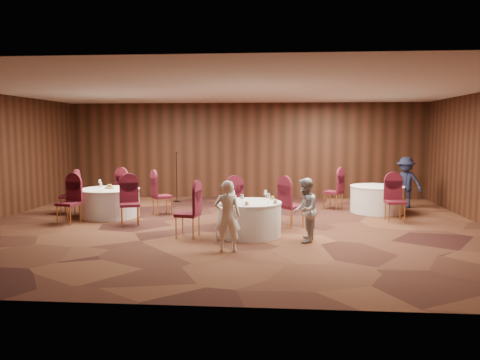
# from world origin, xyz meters

# --- Properties ---
(ground) EXTENTS (12.00, 12.00, 0.00)m
(ground) POSITION_xyz_m (0.00, 0.00, 0.00)
(ground) COLOR black
(ground) RESTS_ON ground
(room_shell) EXTENTS (12.00, 12.00, 12.00)m
(room_shell) POSITION_xyz_m (0.00, 0.00, 1.96)
(room_shell) COLOR silver
(room_shell) RESTS_ON ground
(table_main) EXTENTS (1.40, 1.40, 0.74)m
(table_main) POSITION_xyz_m (0.48, -0.85, 0.38)
(table_main) COLOR white
(table_main) RESTS_ON ground
(table_left) EXTENTS (1.56, 1.56, 0.74)m
(table_left) POSITION_xyz_m (-3.33, 1.13, 0.38)
(table_left) COLOR white
(table_left) RESTS_ON ground
(table_right) EXTENTS (1.47, 1.47, 0.74)m
(table_right) POSITION_xyz_m (3.86, 2.36, 0.38)
(table_right) COLOR white
(table_right) RESTS_ON ground
(chairs_main) EXTENTS (2.91, 1.98, 1.00)m
(chairs_main) POSITION_xyz_m (0.20, -0.23, 0.50)
(chairs_main) COLOR #430D18
(chairs_main) RESTS_ON ground
(chairs_left) EXTENTS (3.17, 2.93, 1.00)m
(chairs_left) POSITION_xyz_m (-3.27, 1.12, 0.50)
(chairs_left) COLOR #430D18
(chairs_left) RESTS_ON ground
(chairs_right) EXTENTS (1.95, 2.40, 1.00)m
(chairs_right) POSITION_xyz_m (3.37, 1.94, 0.50)
(chairs_right) COLOR #430D18
(chairs_right) RESTS_ON ground
(tabletop_main) EXTENTS (1.04, 0.99, 0.22)m
(tabletop_main) POSITION_xyz_m (0.62, -0.93, 0.84)
(tabletop_main) COLOR silver
(tabletop_main) RESTS_ON table_main
(tabletop_left) EXTENTS (0.91, 0.81, 0.22)m
(tabletop_left) POSITION_xyz_m (-3.33, 1.13, 0.82)
(tabletop_left) COLOR silver
(tabletop_left) RESTS_ON table_left
(tabletop_right) EXTENTS (0.08, 0.08, 0.22)m
(tabletop_right) POSITION_xyz_m (4.06, 2.09, 0.90)
(tabletop_right) COLOR silver
(tabletop_right) RESTS_ON table_right
(mic_stand) EXTENTS (0.24, 0.24, 1.60)m
(mic_stand) POSITION_xyz_m (-2.12, 3.87, 0.47)
(mic_stand) COLOR black
(mic_stand) RESTS_ON ground
(woman_a) EXTENTS (0.51, 0.35, 1.35)m
(woman_a) POSITION_xyz_m (0.16, -2.23, 0.67)
(woman_a) COLOR white
(woman_a) RESTS_ON ground
(woman_b) EXTENTS (0.60, 0.71, 1.31)m
(woman_b) POSITION_xyz_m (1.64, -1.34, 0.66)
(woman_b) COLOR #ADACB1
(woman_b) RESTS_ON ground
(man_c) EXTENTS (1.12, 1.01, 1.50)m
(man_c) POSITION_xyz_m (4.85, 3.21, 0.75)
(man_c) COLOR black
(man_c) RESTS_ON ground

